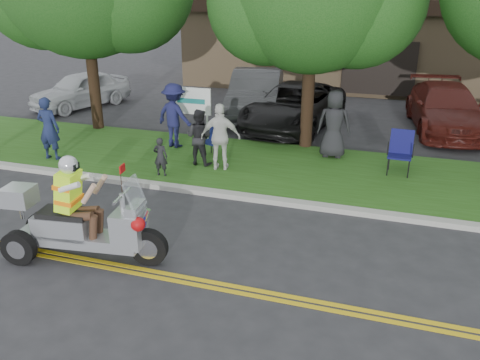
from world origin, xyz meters
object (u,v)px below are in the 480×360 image
(trike_scooter, at_px, (78,224))
(parked_car_left, at_px, (256,94))
(spectator_adult_mid, at_px, (199,137))
(spectator_adult_left, at_px, (49,128))
(parked_car_far_left, at_px, (81,90))
(lawn_chair_b, at_px, (401,149))
(spectator_adult_right, at_px, (221,137))
(parked_car_right, at_px, (446,108))
(lawn_chair_a, at_px, (215,136))
(parked_car_mid, at_px, (294,106))

(trike_scooter, bearing_deg, parked_car_left, 82.24)
(spectator_adult_mid, bearing_deg, parked_car_left, -83.20)
(spectator_adult_left, xyz_separation_m, parked_car_far_left, (-3.06, 5.89, -0.27))
(lawn_chair_b, height_order, parked_car_far_left, parked_car_far_left)
(spectator_adult_right, bearing_deg, parked_car_right, -144.70)
(lawn_chair_a, height_order, parked_car_far_left, parked_car_far_left)
(parked_car_mid, bearing_deg, lawn_chair_b, -38.29)
(spectator_adult_right, bearing_deg, lawn_chair_a, -73.01)
(trike_scooter, bearing_deg, lawn_chair_b, 41.46)
(lawn_chair_a, height_order, lawn_chair_b, lawn_chair_b)
(spectator_adult_left, height_order, parked_car_right, spectator_adult_left)
(trike_scooter, distance_m, parked_car_left, 10.98)
(trike_scooter, xyz_separation_m, parked_car_far_left, (-6.89, 10.12, 0.01))
(lawn_chair_a, relative_size, parked_car_right, 0.19)
(spectator_adult_mid, distance_m, spectator_adult_right, 0.72)
(trike_scooter, distance_m, lawn_chair_a, 5.89)
(spectator_adult_mid, bearing_deg, lawn_chair_b, -163.64)
(parked_car_far_left, bearing_deg, trike_scooter, -37.18)
(parked_car_far_left, bearing_deg, spectator_adult_left, -43.96)
(lawn_chair_b, distance_m, spectator_adult_mid, 5.21)
(lawn_chair_a, relative_size, spectator_adult_mid, 0.66)
(lawn_chair_b, height_order, spectator_adult_right, spectator_adult_right)
(lawn_chair_a, distance_m, spectator_adult_right, 1.14)
(trike_scooter, xyz_separation_m, lawn_chair_a, (0.37, 5.87, -0.02))
(parked_car_far_left, height_order, parked_car_right, parked_car_right)
(trike_scooter, xyz_separation_m, spectator_adult_right, (0.90, 4.91, 0.29))
(parked_car_left, xyz_separation_m, parked_car_right, (6.55, 0.09, -0.08))
(spectator_adult_right, bearing_deg, spectator_adult_left, -3.66)
(parked_car_right, bearing_deg, spectator_adult_right, -140.94)
(parked_car_right, bearing_deg, spectator_adult_mid, -145.10)
(trike_scooter, relative_size, spectator_adult_mid, 2.00)
(lawn_chair_b, relative_size, spectator_adult_mid, 0.73)
(lawn_chair_a, relative_size, spectator_adult_right, 0.57)
(lawn_chair_a, distance_m, parked_car_left, 5.11)
(trike_scooter, relative_size, spectator_adult_right, 1.73)
(spectator_adult_mid, height_order, parked_car_mid, spectator_adult_mid)
(parked_car_far_left, distance_m, parked_car_left, 7.00)
(trike_scooter, height_order, parked_car_right, trike_scooter)
(trike_scooter, distance_m, parked_car_right, 12.89)
(parked_car_left, bearing_deg, trike_scooter, -101.05)
(lawn_chair_a, relative_size, spectator_adult_left, 0.57)
(spectator_adult_right, height_order, parked_car_far_left, spectator_adult_right)
(parked_car_left, bearing_deg, lawn_chair_a, -97.21)
(spectator_adult_right, relative_size, parked_car_far_left, 0.43)
(spectator_adult_mid, xyz_separation_m, parked_car_left, (-0.16, 5.87, -0.03))
(parked_car_mid, height_order, parked_car_right, parked_car_right)
(lawn_chair_b, bearing_deg, parked_car_far_left, 163.55)
(lawn_chair_b, distance_m, parked_car_mid, 5.18)
(lawn_chair_a, distance_m, parked_car_right, 8.11)
(parked_car_mid, bearing_deg, spectator_adult_left, -126.96)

